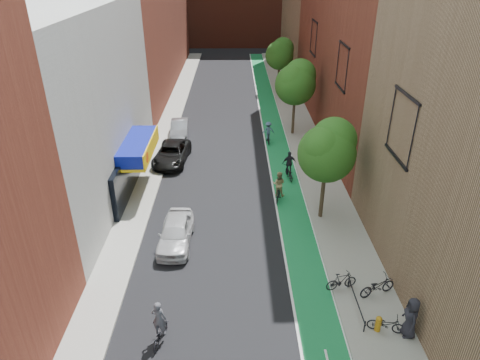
{
  "coord_description": "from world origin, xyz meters",
  "views": [
    {
      "loc": [
        0.3,
        -12.31,
        14.43
      ],
      "look_at": [
        0.66,
        12.3,
        1.5
      ],
      "focal_mm": 32.0,
      "sensor_mm": 36.0,
      "label": 1
    }
  ],
  "objects_px": {
    "parked_car_black": "(172,154)",
    "cyclist_lane_far": "(268,133)",
    "parked_car_silver": "(180,128)",
    "pedestrian": "(411,317)",
    "parked_car_white": "(176,232)",
    "cyclist_lead": "(160,328)",
    "cyclist_lane_near": "(279,188)",
    "cyclist_lane_mid": "(289,169)",
    "fire_hydrant": "(378,323)"
  },
  "relations": [
    {
      "from": "cyclist_lead",
      "to": "cyclist_lane_near",
      "type": "xyz_separation_m",
      "value": [
        6.05,
        11.65,
        0.19
      ]
    },
    {
      "from": "cyclist_lane_mid",
      "to": "pedestrian",
      "type": "xyz_separation_m",
      "value": [
        3.33,
        -14.77,
        0.34
      ]
    },
    {
      "from": "cyclist_lane_near",
      "to": "cyclist_lane_mid",
      "type": "relative_size",
      "value": 0.99
    },
    {
      "from": "parked_car_silver",
      "to": "pedestrian",
      "type": "relative_size",
      "value": 2.19
    },
    {
      "from": "parked_car_silver",
      "to": "cyclist_lane_near",
      "type": "relative_size",
      "value": 2.05
    },
    {
      "from": "cyclist_lane_far",
      "to": "cyclist_lane_near",
      "type": "bearing_deg",
      "value": 86.15
    },
    {
      "from": "pedestrian",
      "to": "parked_car_black",
      "type": "bearing_deg",
      "value": -144.74
    },
    {
      "from": "parked_car_silver",
      "to": "cyclist_lane_mid",
      "type": "distance_m",
      "value": 12.27
    },
    {
      "from": "parked_car_black",
      "to": "parked_car_silver",
      "type": "xyz_separation_m",
      "value": [
        0.0,
        5.57,
        -0.02
      ]
    },
    {
      "from": "pedestrian",
      "to": "fire_hydrant",
      "type": "xyz_separation_m",
      "value": [
        -1.2,
        0.24,
        -0.55
      ]
    },
    {
      "from": "cyclist_lead",
      "to": "pedestrian",
      "type": "xyz_separation_m",
      "value": [
        10.45,
        0.04,
        0.39
      ]
    },
    {
      "from": "parked_car_black",
      "to": "cyclist_lead",
      "type": "relative_size",
      "value": 2.48
    },
    {
      "from": "pedestrian",
      "to": "parked_car_white",
      "type": "bearing_deg",
      "value": -122.26
    },
    {
      "from": "parked_car_silver",
      "to": "fire_hydrant",
      "type": "height_order",
      "value": "parked_car_silver"
    },
    {
      "from": "cyclist_lane_near",
      "to": "fire_hydrant",
      "type": "relative_size",
      "value": 2.65
    },
    {
      "from": "cyclist_lane_far",
      "to": "parked_car_white",
      "type": "bearing_deg",
      "value": 63.23
    },
    {
      "from": "cyclist_lane_mid",
      "to": "cyclist_lane_far",
      "type": "relative_size",
      "value": 1.08
    },
    {
      "from": "cyclist_lane_mid",
      "to": "cyclist_lane_far",
      "type": "distance_m",
      "value": 6.76
    },
    {
      "from": "parked_car_white",
      "to": "cyclist_lead",
      "type": "bearing_deg",
      "value": -87.55
    },
    {
      "from": "pedestrian",
      "to": "cyclist_lead",
      "type": "bearing_deg",
      "value": -89.09
    },
    {
      "from": "parked_car_black",
      "to": "cyclist_lead",
      "type": "distance_m",
      "value": 17.82
    },
    {
      "from": "parked_car_silver",
      "to": "cyclist_lane_far",
      "type": "relative_size",
      "value": 2.21
    },
    {
      "from": "cyclist_lane_near",
      "to": "pedestrian",
      "type": "distance_m",
      "value": 12.42
    },
    {
      "from": "parked_car_black",
      "to": "cyclist_lane_far",
      "type": "xyz_separation_m",
      "value": [
        7.84,
        3.77,
        0.16
      ]
    },
    {
      "from": "parked_car_white",
      "to": "cyclist_lane_mid",
      "type": "distance_m",
      "value": 10.74
    },
    {
      "from": "cyclist_lane_near",
      "to": "parked_car_silver",
      "type": "bearing_deg",
      "value": -42.17
    },
    {
      "from": "pedestrian",
      "to": "cyclist_lane_near",
      "type": "bearing_deg",
      "value": -158.58
    },
    {
      "from": "parked_car_black",
      "to": "cyclist_lane_far",
      "type": "distance_m",
      "value": 8.7
    },
    {
      "from": "cyclist_lane_mid",
      "to": "fire_hydrant",
      "type": "height_order",
      "value": "cyclist_lane_mid"
    },
    {
      "from": "parked_car_white",
      "to": "parked_car_silver",
      "type": "bearing_deg",
      "value": 96.8
    },
    {
      "from": "parked_car_silver",
      "to": "cyclist_lane_near",
      "type": "xyz_separation_m",
      "value": [
        7.8,
        -11.65,
        0.22
      ]
    },
    {
      "from": "parked_car_silver",
      "to": "cyclist_lane_near",
      "type": "height_order",
      "value": "cyclist_lane_near"
    },
    {
      "from": "parked_car_black",
      "to": "pedestrian",
      "type": "height_order",
      "value": "pedestrian"
    },
    {
      "from": "cyclist_lane_mid",
      "to": "fire_hydrant",
      "type": "xyz_separation_m",
      "value": [
        2.13,
        -14.53,
        -0.22
      ]
    },
    {
      "from": "parked_car_silver",
      "to": "cyclist_lane_far",
      "type": "bearing_deg",
      "value": -16.1
    },
    {
      "from": "cyclist_lane_far",
      "to": "fire_hydrant",
      "type": "height_order",
      "value": "cyclist_lane_far"
    },
    {
      "from": "parked_car_white",
      "to": "cyclist_lane_near",
      "type": "relative_size",
      "value": 2.12
    },
    {
      "from": "cyclist_lead",
      "to": "fire_hydrant",
      "type": "xyz_separation_m",
      "value": [
        9.25,
        0.28,
        -0.17
      ]
    },
    {
      "from": "parked_car_black",
      "to": "cyclist_lane_mid",
      "type": "bearing_deg",
      "value": -13.1
    },
    {
      "from": "cyclist_lane_far",
      "to": "parked_car_silver",
      "type": "bearing_deg",
      "value": -16.57
    },
    {
      "from": "cyclist_lane_far",
      "to": "cyclist_lane_mid",
      "type": "bearing_deg",
      "value": 95.12
    },
    {
      "from": "parked_car_silver",
      "to": "cyclist_lead",
      "type": "bearing_deg",
      "value": -88.84
    },
    {
      "from": "parked_car_silver",
      "to": "cyclist_lane_far",
      "type": "xyz_separation_m",
      "value": [
        7.84,
        -1.81,
        0.17
      ]
    },
    {
      "from": "parked_car_white",
      "to": "parked_car_black",
      "type": "height_order",
      "value": "parked_car_white"
    },
    {
      "from": "parked_car_white",
      "to": "parked_car_silver",
      "type": "distance_m",
      "value": 16.47
    },
    {
      "from": "cyclist_lead",
      "to": "cyclist_lane_near",
      "type": "relative_size",
      "value": 1.0
    },
    {
      "from": "cyclist_lead",
      "to": "fire_hydrant",
      "type": "height_order",
      "value": "cyclist_lead"
    },
    {
      "from": "cyclist_lead",
      "to": "cyclist_lane_far",
      "type": "distance_m",
      "value": 22.35
    },
    {
      "from": "cyclist_lead",
      "to": "parked_car_black",
      "type": "bearing_deg",
      "value": -72.3
    },
    {
      "from": "cyclist_lead",
      "to": "fire_hydrant",
      "type": "bearing_deg",
      "value": -166.17
    }
  ]
}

